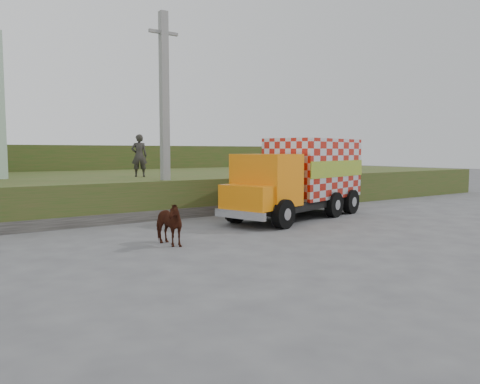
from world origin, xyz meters
TOP-DOWN VIEW (x-y plane):
  - ground at (0.00, 0.00)m, footprint 120.00×120.00m
  - embankment at (0.00, 10.00)m, footprint 40.00×12.00m
  - embankment_far at (0.00, 22.00)m, footprint 40.00×12.00m
  - retaining_strip at (-2.00, 4.20)m, footprint 16.00×0.50m
  - utility_pole at (-1.00, 4.60)m, footprint 1.20×0.30m
  - cargo_truck at (3.57, 1.69)m, footprint 7.38×4.08m
  - cow at (-3.38, -0.42)m, footprint 0.82×1.52m
  - pedestrian at (-0.92, 7.42)m, footprint 0.80×0.66m

SIDE VIEW (x-z plane):
  - ground at x=0.00m, z-range 0.00..0.00m
  - retaining_strip at x=-2.00m, z-range 0.00..0.40m
  - cow at x=-3.38m, z-range 0.00..1.24m
  - embankment at x=0.00m, z-range 0.00..1.50m
  - embankment_far at x=0.00m, z-range 0.00..3.00m
  - cargo_truck at x=3.57m, z-range 0.05..3.19m
  - pedestrian at x=-0.92m, z-range 1.50..3.39m
  - utility_pole at x=-1.00m, z-range 0.08..8.07m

